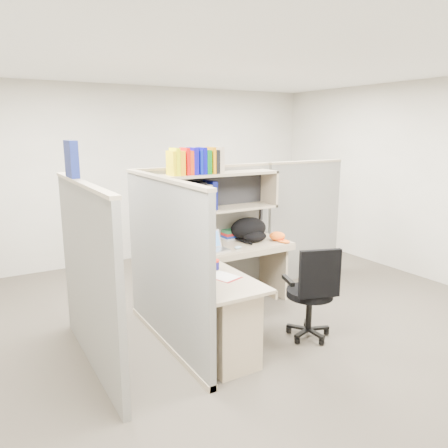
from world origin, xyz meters
TOP-DOWN VIEW (x-y plane):
  - ground at (0.00, 0.00)m, footprint 6.00×6.00m
  - room_shell at (0.00, 0.00)m, footprint 6.00×6.00m
  - cubicle at (-0.37, 0.45)m, footprint 3.79×1.84m
  - desk at (-0.41, -0.29)m, footprint 1.74×1.75m
  - laptop at (-0.14, 0.44)m, footprint 0.33×0.33m
  - backpack at (0.48, 0.62)m, footprint 0.53×0.45m
  - orange_cap at (0.75, 0.47)m, footprint 0.22×0.25m
  - snack_canister at (-0.45, -0.12)m, footprint 0.09×0.09m
  - tissue_box at (-0.71, -0.39)m, footprint 0.12×0.12m
  - mouse at (0.14, 0.38)m, footprint 0.10×0.09m
  - paper_cup at (-0.07, 0.77)m, footprint 0.07×0.07m
  - book_stack at (0.28, 0.84)m, footprint 0.19×0.25m
  - loose_paper at (-0.48, -0.34)m, footprint 0.27×0.31m
  - task_chair at (0.37, -0.59)m, footprint 0.55×0.51m

SIDE VIEW (x-z plane):
  - ground at x=0.00m, z-range 0.00..0.00m
  - task_chair at x=0.37m, z-range -0.14..0.82m
  - desk at x=-0.41m, z-range 0.07..0.80m
  - loose_paper at x=-0.48m, z-range 0.73..0.73m
  - mouse at x=0.14m, z-range 0.73..0.76m
  - snack_canister at x=-0.45m, z-range 0.73..0.83m
  - paper_cup at x=-0.07m, z-range 0.73..0.83m
  - orange_cap at x=0.75m, z-range 0.73..0.83m
  - book_stack at x=0.28m, z-range 0.73..0.85m
  - tissue_box at x=-0.71m, z-range 0.73..0.90m
  - laptop at x=-0.14m, z-range 0.73..0.95m
  - backpack at x=0.48m, z-range 0.73..1.00m
  - cubicle at x=-0.37m, z-range -0.07..1.88m
  - room_shell at x=0.00m, z-range -1.38..4.62m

